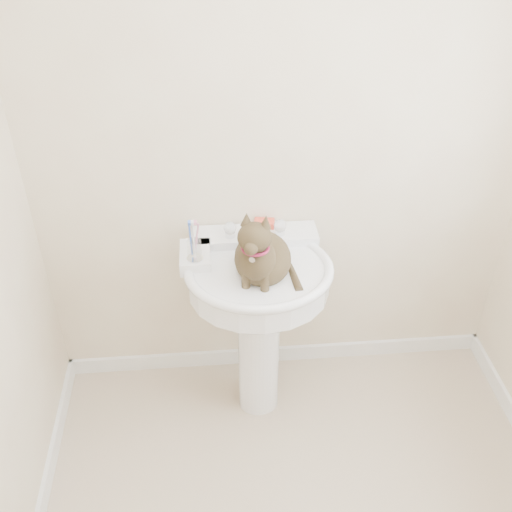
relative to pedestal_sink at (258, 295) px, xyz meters
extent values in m
cube|color=white|center=(0.13, 0.28, -0.66)|extent=(2.20, 0.02, 0.09)
cylinder|color=white|center=(0.00, -0.01, -0.36)|extent=(0.19, 0.19, 0.68)
cylinder|color=white|center=(0.00, -0.01, 0.09)|extent=(0.60, 0.60, 0.13)
ellipsoid|color=white|center=(0.00, -0.01, 0.02)|extent=(0.55, 0.48, 0.22)
torus|color=white|center=(0.00, -0.01, 0.15)|extent=(0.64, 0.64, 0.04)
cube|color=white|center=(0.00, 0.21, 0.16)|extent=(0.56, 0.15, 0.06)
cube|color=white|center=(-0.26, 0.08, 0.16)|extent=(0.13, 0.20, 0.06)
cylinder|color=silver|center=(0.00, 0.16, 0.22)|extent=(0.05, 0.05, 0.05)
cylinder|color=silver|center=(0.00, 0.11, 0.25)|extent=(0.04, 0.04, 0.14)
sphere|color=white|center=(-0.11, 0.18, 0.24)|extent=(0.06, 0.06, 0.06)
sphere|color=white|center=(0.11, 0.18, 0.24)|extent=(0.06, 0.06, 0.06)
cube|color=#E94C34|center=(0.05, 0.25, 0.21)|extent=(0.10, 0.07, 0.03)
cylinder|color=silver|center=(-0.26, 0.03, 0.19)|extent=(0.07, 0.07, 0.01)
cylinder|color=white|center=(-0.26, 0.03, 0.24)|extent=(0.06, 0.06, 0.09)
cylinder|color=blue|center=(-0.27, 0.03, 0.29)|extent=(0.01, 0.01, 0.17)
cylinder|color=white|center=(-0.26, 0.03, 0.29)|extent=(0.01, 0.01, 0.17)
cylinder|color=pink|center=(-0.25, 0.03, 0.29)|extent=(0.01, 0.01, 0.17)
ellipsoid|color=#4F4025|center=(0.01, -0.03, 0.22)|extent=(0.23, 0.27, 0.21)
ellipsoid|color=#4F4025|center=(0.01, -0.12, 0.28)|extent=(0.15, 0.14, 0.19)
ellipsoid|color=#4F4025|center=(0.01, -0.16, 0.41)|extent=(0.13, 0.12, 0.12)
cone|color=#4F4025|center=(-0.03, -0.13, 0.47)|extent=(0.05, 0.05, 0.05)
cone|color=#4F4025|center=(0.05, -0.13, 0.47)|extent=(0.05, 0.05, 0.05)
cylinder|color=#4F4025|center=(0.13, 0.00, 0.14)|extent=(0.03, 0.03, 0.25)
torus|color=maroon|center=(0.01, -0.14, 0.35)|extent=(0.11, 0.11, 0.01)
camera|label=1|loc=(-0.19, -2.00, 1.67)|focal=42.00mm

